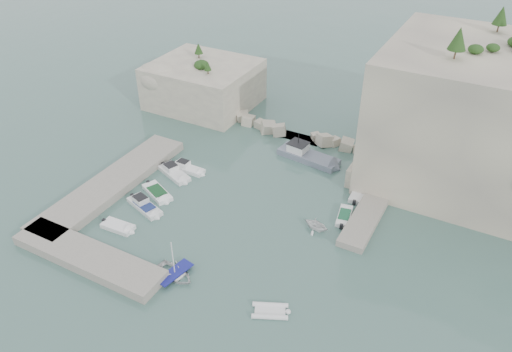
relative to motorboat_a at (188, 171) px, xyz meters
The scene contains 22 objects.
ground 12.69m from the motorboat_a, 32.08° to the right, with size 400.00×400.00×0.00m, color #466961.
cliff_east 38.42m from the motorboat_a, 25.72° to the left, with size 26.00×22.00×17.00m, color beige.
cliff_terrace 26.32m from the motorboat_a, 25.37° to the left, with size 8.00×10.00×2.50m, color beige.
outcrop_west 20.77m from the motorboat_a, 116.86° to the left, with size 16.00×14.00×7.00m, color beige.
quay_west 9.96m from the motorboat_a, 128.92° to the right, with size 5.00×24.00×1.10m, color #9E9689.
quay_south 19.26m from the motorboat_a, 87.76° to the right, with size 18.00×4.00×1.10m, color #9E9689.
ledge_east 24.47m from the motorboat_a, ahead, with size 3.00×16.00×0.80m, color #9E9689.
breakwater 18.12m from the motorboat_a, 57.42° to the left, with size 28.00×3.00×1.40m, color beige.
motorboat_a is the anchor object (origin of this frame).
motorboat_b 2.01m from the motorboat_a, 118.09° to the right, with size 5.79×1.89×1.40m, color silver, non-canonical shape.
motorboat_c 6.28m from the motorboat_a, 92.46° to the right, with size 5.24×1.91×0.70m, color white, non-canonical shape.
motorboat_d 9.30m from the motorboat_a, 88.91° to the right, with size 5.86×1.74×1.40m, color silver, non-canonical shape.
motorboat_e 13.70m from the motorboat_a, 90.50° to the right, with size 4.17×1.70×0.70m, color white, non-canonical shape.
rowboat 19.51m from the motorboat_a, 59.01° to the right, with size 3.18×4.46×0.92m, color white.
inflatable_dinghy 26.33m from the motorboat_a, 38.31° to the right, with size 3.73×1.81×0.44m, color white, non-canonical shape.
tender_east_a 20.02m from the motorboat_a, ahead, with size 2.56×2.97×1.56m, color white.
tender_east_b 21.92m from the motorboat_a, ahead, with size 4.31×1.47×0.70m, color white, non-canonical shape.
tender_east_c 22.68m from the motorboat_a, 14.57° to the left, with size 5.04×1.63×0.70m, color silver, non-canonical shape.
tender_east_d 23.33m from the motorboat_a, 18.66° to the left, with size 1.88×4.99×1.93m, color white.
work_boat 16.61m from the motorboat_a, 38.00° to the left, with size 9.55×2.82×2.20m, color slate, non-canonical shape.
rowboat_mast 19.68m from the motorboat_a, 59.01° to the right, with size 0.10×0.10×4.20m, color white.
vegetation 38.08m from the motorboat_a, 31.71° to the left, with size 53.48×13.88×13.40m.
Camera 1 is at (23.76, -38.02, 36.71)m, focal length 35.00 mm.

